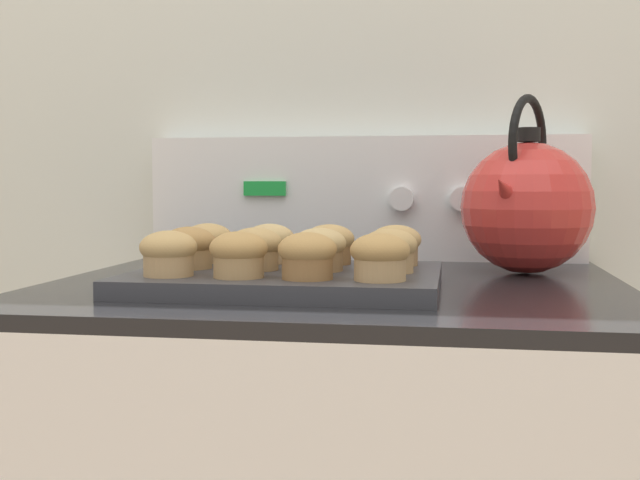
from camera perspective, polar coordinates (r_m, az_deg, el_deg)
The scene contains 16 objects.
wall_back at distance 1.44m, azimuth 3.39°, elevation 11.61°, with size 8.00×0.05×2.40m.
control_panel at distance 1.37m, azimuth 3.17°, elevation 2.99°, with size 0.74×0.07×0.21m.
muffin_pan at distance 1.00m, azimuth -2.36°, elevation -2.80°, with size 0.38×0.29×0.02m.
muffin_r0_c0 at distance 0.95m, azimuth -10.73°, elevation -0.92°, with size 0.07×0.07×0.05m.
muffin_r0_c1 at distance 0.93m, azimuth -5.81°, elevation -1.01°, with size 0.07×0.07×0.05m.
muffin_r0_c2 at distance 0.91m, azimuth -0.91°, elevation -1.10°, with size 0.07×0.07×0.05m.
muffin_r0_c3 at distance 0.89m, azimuth 4.29°, elevation -1.18°, with size 0.07×0.07×0.05m.
muffin_r1_c0 at distance 1.03m, azimuth -9.30°, elevation -0.52°, with size 0.07×0.07×0.05m.
muffin_r1_c1 at distance 1.00m, azimuth -4.63°, elevation -0.60°, with size 0.07×0.07×0.05m.
muffin_r1_c2 at distance 0.99m, azimuth -0.05°, elevation -0.65°, with size 0.07×0.07×0.05m.
muffin_r1_c3 at distance 0.98m, azimuth 4.97°, elevation -0.74°, with size 0.07×0.07×0.05m.
muffin_r2_c0 at distance 1.11m, azimuth -7.98°, elevation -0.18°, with size 0.07×0.07×0.05m.
muffin_r2_c1 at distance 1.09m, azimuth -3.60°, elevation -0.22°, with size 0.07×0.07×0.05m.
muffin_r2_c2 at distance 1.07m, azimuth 0.67°, elevation -0.28°, with size 0.07×0.07×0.05m.
muffin_r2_c3 at distance 1.06m, azimuth 5.41°, elevation -0.34°, with size 0.07×0.07×0.05m.
tea_kettle at distance 1.19m, azimuth 14.49°, elevation 2.42°, with size 0.19×0.22×0.26m.
Camera 1 is at (0.15, -0.71, 1.01)m, focal length 45.00 mm.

